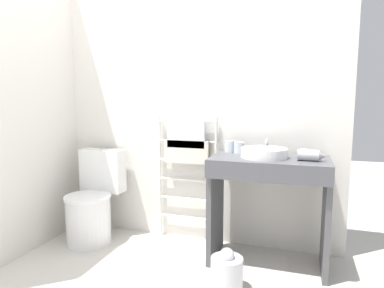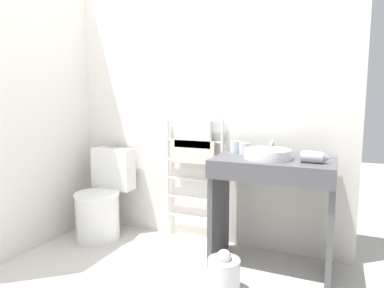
{
  "view_description": "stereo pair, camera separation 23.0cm",
  "coord_description": "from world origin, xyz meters",
  "px_view_note": "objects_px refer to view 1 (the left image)",
  "views": [
    {
      "loc": [
        0.95,
        -1.67,
        1.28
      ],
      "look_at": [
        0.22,
        0.58,
        0.97
      ],
      "focal_mm": 32.0,
      "sensor_mm": 36.0,
      "label": 1
    },
    {
      "loc": [
        1.17,
        -1.59,
        1.28
      ],
      "look_at": [
        0.22,
        0.58,
        0.97
      ],
      "focal_mm": 32.0,
      "sensor_mm": 36.0,
      "label": 2
    }
  ],
  "objects_px": {
    "toilet": "(93,204)",
    "towel_radiator": "(186,153)",
    "sink_basin": "(264,152)",
    "cup_near_wall": "(230,146)",
    "cup_near_edge": "(239,148)",
    "hair_dryer": "(310,155)",
    "trash_bin": "(227,273)"
  },
  "relations": [
    {
      "from": "sink_basin",
      "to": "cup_near_wall",
      "type": "height_order",
      "value": "cup_near_wall"
    },
    {
      "from": "towel_radiator",
      "to": "toilet",
      "type": "bearing_deg",
      "value": -162.27
    },
    {
      "from": "cup_near_edge",
      "to": "hair_dryer",
      "type": "height_order",
      "value": "cup_near_edge"
    },
    {
      "from": "toilet",
      "to": "cup_near_edge",
      "type": "distance_m",
      "value": 1.42
    },
    {
      "from": "cup_near_wall",
      "to": "cup_near_edge",
      "type": "bearing_deg",
      "value": -22.76
    },
    {
      "from": "toilet",
      "to": "cup_near_edge",
      "type": "xyz_separation_m",
      "value": [
        1.3,
        0.16,
        0.56
      ]
    },
    {
      "from": "hair_dryer",
      "to": "trash_bin",
      "type": "distance_m",
      "value": 1.01
    },
    {
      "from": "sink_basin",
      "to": "hair_dryer",
      "type": "relative_size",
      "value": 1.78
    },
    {
      "from": "toilet",
      "to": "cup_near_wall",
      "type": "xyz_separation_m",
      "value": [
        1.21,
        0.2,
        0.56
      ]
    },
    {
      "from": "hair_dryer",
      "to": "toilet",
      "type": "bearing_deg",
      "value": 179.56
    },
    {
      "from": "sink_basin",
      "to": "hair_dryer",
      "type": "distance_m",
      "value": 0.33
    },
    {
      "from": "sink_basin",
      "to": "toilet",
      "type": "bearing_deg",
      "value": -179.52
    },
    {
      "from": "cup_near_wall",
      "to": "hair_dryer",
      "type": "xyz_separation_m",
      "value": [
        0.63,
        -0.21,
        -0.01
      ]
    },
    {
      "from": "towel_radiator",
      "to": "trash_bin",
      "type": "height_order",
      "value": "towel_radiator"
    },
    {
      "from": "towel_radiator",
      "to": "cup_near_edge",
      "type": "distance_m",
      "value": 0.5
    },
    {
      "from": "cup_near_edge",
      "to": "trash_bin",
      "type": "height_order",
      "value": "cup_near_edge"
    },
    {
      "from": "trash_bin",
      "to": "cup_near_edge",
      "type": "bearing_deg",
      "value": 93.71
    },
    {
      "from": "toilet",
      "to": "towel_radiator",
      "type": "height_order",
      "value": "towel_radiator"
    },
    {
      "from": "cup_near_wall",
      "to": "trash_bin",
      "type": "height_order",
      "value": "cup_near_wall"
    },
    {
      "from": "toilet",
      "to": "cup_near_wall",
      "type": "distance_m",
      "value": 1.35
    },
    {
      "from": "towel_radiator",
      "to": "cup_near_wall",
      "type": "distance_m",
      "value": 0.41
    },
    {
      "from": "cup_near_edge",
      "to": "hair_dryer",
      "type": "xyz_separation_m",
      "value": [
        0.54,
        -0.18,
        -0.0
      ]
    },
    {
      "from": "hair_dryer",
      "to": "cup_near_wall",
      "type": "bearing_deg",
      "value": 161.25
    },
    {
      "from": "towel_radiator",
      "to": "cup_near_wall",
      "type": "bearing_deg",
      "value": -8.47
    },
    {
      "from": "cup_near_edge",
      "to": "trash_bin",
      "type": "xyz_separation_m",
      "value": [
        0.04,
        -0.61,
        -0.76
      ]
    },
    {
      "from": "trash_bin",
      "to": "cup_near_wall",
      "type": "bearing_deg",
      "value": 101.09
    },
    {
      "from": "hair_dryer",
      "to": "towel_radiator",
      "type": "bearing_deg",
      "value": 165.16
    },
    {
      "from": "towel_radiator",
      "to": "cup_near_wall",
      "type": "relative_size",
      "value": 11.88
    },
    {
      "from": "towel_radiator",
      "to": "cup_near_edge",
      "type": "height_order",
      "value": "towel_radiator"
    },
    {
      "from": "trash_bin",
      "to": "hair_dryer",
      "type": "bearing_deg",
      "value": 40.67
    },
    {
      "from": "towel_radiator",
      "to": "cup_near_wall",
      "type": "height_order",
      "value": "towel_radiator"
    },
    {
      "from": "toilet",
      "to": "sink_basin",
      "type": "bearing_deg",
      "value": 0.48
    }
  ]
}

